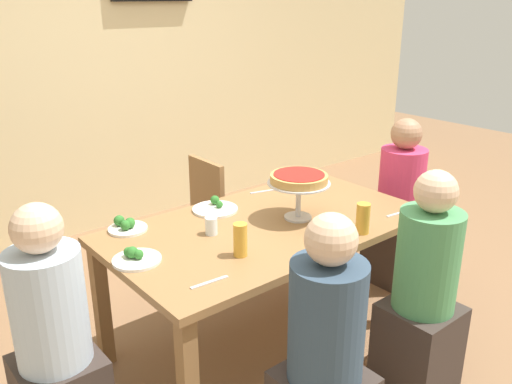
# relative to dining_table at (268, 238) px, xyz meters

# --- Properties ---
(ground_plane) EXTENTS (12.00, 12.00, 0.00)m
(ground_plane) POSITION_rel_dining_table_xyz_m (0.00, 0.00, -0.66)
(ground_plane) COLOR #846042
(rear_partition) EXTENTS (8.00, 0.12, 2.80)m
(rear_partition) POSITION_rel_dining_table_xyz_m (0.00, 2.20, 0.74)
(rear_partition) COLOR beige
(rear_partition) RESTS_ON ground_plane
(dining_table) EXTENTS (1.70, 0.96, 0.74)m
(dining_table) POSITION_rel_dining_table_xyz_m (0.00, 0.00, 0.00)
(dining_table) COLOR olive
(dining_table) RESTS_ON ground_plane
(diner_head_west) EXTENTS (0.34, 0.34, 1.15)m
(diner_head_west) POSITION_rel_dining_table_xyz_m (-1.18, -0.02, -0.16)
(diner_head_west) COLOR #382D28
(diner_head_west) RESTS_ON ground_plane
(diner_near_right) EXTENTS (0.34, 0.34, 1.15)m
(diner_near_right) POSITION_rel_dining_table_xyz_m (0.35, -0.75, -0.16)
(diner_near_right) COLOR #382D28
(diner_near_right) RESTS_ON ground_plane
(diner_head_east) EXTENTS (0.34, 0.34, 1.15)m
(diner_head_east) POSITION_rel_dining_table_xyz_m (1.16, -0.01, -0.16)
(diner_head_east) COLOR #382D28
(diner_head_east) RESTS_ON ground_plane
(diner_near_left) EXTENTS (0.34, 0.34, 1.15)m
(diner_near_left) POSITION_rel_dining_table_xyz_m (-0.39, -0.80, -0.16)
(diner_near_left) COLOR #382D28
(diner_near_left) RESTS_ON ground_plane
(chair_far_right) EXTENTS (0.40, 0.40, 0.87)m
(chair_far_right) POSITION_rel_dining_table_xyz_m (0.27, 0.82, -0.17)
(chair_far_right) COLOR olive
(chair_far_right) RESTS_ON ground_plane
(deep_dish_pizza_stand) EXTENTS (0.34, 0.34, 0.25)m
(deep_dish_pizza_stand) POSITION_rel_dining_table_xyz_m (0.17, -0.05, 0.30)
(deep_dish_pizza_stand) COLOR silver
(deep_dish_pizza_stand) RESTS_ON dining_table
(salad_plate_near_diner) EXTENTS (0.22, 0.22, 0.07)m
(salad_plate_near_diner) POSITION_rel_dining_table_xyz_m (-0.75, 0.06, 0.10)
(salad_plate_near_diner) COLOR white
(salad_plate_near_diner) RESTS_ON dining_table
(salad_plate_far_diner) EXTENTS (0.26, 0.26, 0.07)m
(salad_plate_far_diner) POSITION_rel_dining_table_xyz_m (-0.10, 0.34, 0.10)
(salad_plate_far_diner) COLOR white
(salad_plate_far_diner) RESTS_ON dining_table
(salad_plate_spare) EXTENTS (0.20, 0.20, 0.07)m
(salad_plate_spare) POSITION_rel_dining_table_xyz_m (-0.62, 0.40, 0.11)
(salad_plate_spare) COLOR white
(salad_plate_spare) RESTS_ON dining_table
(beer_glass_amber_tall) EXTENTS (0.07, 0.07, 0.16)m
(beer_glass_amber_tall) POSITION_rel_dining_table_xyz_m (-0.35, -0.20, 0.16)
(beer_glass_amber_tall) COLOR gold
(beer_glass_amber_tall) RESTS_ON dining_table
(beer_glass_amber_short) EXTENTS (0.07, 0.07, 0.16)m
(beer_glass_amber_short) POSITION_rel_dining_table_xyz_m (0.29, -0.40, 0.16)
(beer_glass_amber_short) COLOR gold
(beer_glass_amber_short) RESTS_ON dining_table
(water_glass_clear_near) EXTENTS (0.06, 0.06, 0.09)m
(water_glass_clear_near) POSITION_rel_dining_table_xyz_m (-0.31, 0.08, 0.13)
(water_glass_clear_near) COLOR white
(water_glass_clear_near) RESTS_ON dining_table
(cutlery_fork_near) EXTENTS (0.18, 0.03, 0.00)m
(cutlery_fork_near) POSITION_rel_dining_table_xyz_m (-0.60, -0.32, 0.09)
(cutlery_fork_near) COLOR silver
(cutlery_fork_near) RESTS_ON dining_table
(cutlery_knife_near) EXTENTS (0.18, 0.03, 0.00)m
(cutlery_knife_near) POSITION_rel_dining_table_xyz_m (-0.05, -0.37, 0.09)
(cutlery_knife_near) COLOR silver
(cutlery_knife_near) RESTS_ON dining_table
(cutlery_fork_far) EXTENTS (0.18, 0.04, 0.00)m
(cutlery_fork_far) POSITION_rel_dining_table_xyz_m (0.65, -0.36, 0.09)
(cutlery_fork_far) COLOR silver
(cutlery_fork_far) RESTS_ON dining_table
(cutlery_knife_far) EXTENTS (0.18, 0.06, 0.00)m
(cutlery_knife_far) POSITION_rel_dining_table_xyz_m (0.30, 0.39, 0.09)
(cutlery_knife_far) COLOR silver
(cutlery_knife_far) RESTS_ON dining_table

